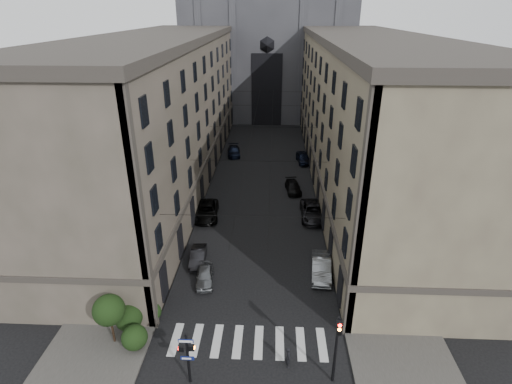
# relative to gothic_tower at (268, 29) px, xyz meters

# --- Properties ---
(sidewalk_left) EXTENTS (7.00, 80.00, 0.15)m
(sidewalk_left) POSITION_rel_gothic_tower_xyz_m (-10.50, -38.96, -17.72)
(sidewalk_left) COLOR #383533
(sidewalk_left) RESTS_ON ground
(sidewalk_right) EXTENTS (7.00, 80.00, 0.15)m
(sidewalk_right) POSITION_rel_gothic_tower_xyz_m (10.50, -38.96, -17.72)
(sidewalk_right) COLOR #383533
(sidewalk_right) RESTS_ON ground
(zebra_crossing) EXTENTS (11.00, 3.20, 0.01)m
(zebra_crossing) POSITION_rel_gothic_tower_xyz_m (0.00, -69.96, -17.79)
(zebra_crossing) COLOR beige
(zebra_crossing) RESTS_ON ground
(building_left) EXTENTS (13.60, 60.60, 18.85)m
(building_left) POSITION_rel_gothic_tower_xyz_m (-13.44, -38.96, -8.45)
(building_left) COLOR #474236
(building_left) RESTS_ON ground
(building_right) EXTENTS (13.60, 60.60, 18.85)m
(building_right) POSITION_rel_gothic_tower_xyz_m (13.44, -38.96, -8.45)
(building_right) COLOR brown
(building_right) RESTS_ON ground
(gothic_tower) EXTENTS (35.00, 23.00, 58.00)m
(gothic_tower) POSITION_rel_gothic_tower_xyz_m (0.00, 0.00, 0.00)
(gothic_tower) COLOR #2D2D33
(gothic_tower) RESTS_ON ground
(pedestrian_signal_left) EXTENTS (1.02, 0.38, 4.00)m
(pedestrian_signal_left) POSITION_rel_gothic_tower_xyz_m (-3.51, -73.46, -15.48)
(pedestrian_signal_left) COLOR black
(pedestrian_signal_left) RESTS_ON ground
(traffic_light_right) EXTENTS (0.34, 0.50, 5.20)m
(traffic_light_right) POSITION_rel_gothic_tower_xyz_m (5.60, -73.04, -14.51)
(traffic_light_right) COLOR black
(traffic_light_right) RESTS_ON ground
(shrub_cluster) EXTENTS (3.90, 4.40, 3.90)m
(shrub_cluster) POSITION_rel_gothic_tower_xyz_m (-8.72, -69.95, -16.00)
(shrub_cluster) COLOR black
(shrub_cluster) RESTS_ON sidewalk_left
(tram_wires) EXTENTS (14.00, 60.00, 0.43)m
(tram_wires) POSITION_rel_gothic_tower_xyz_m (0.00, -39.33, -10.55)
(tram_wires) COLOR black
(tram_wires) RESTS_ON ground
(car_left_near) EXTENTS (1.95, 3.90, 1.28)m
(car_left_near) POSITION_rel_gothic_tower_xyz_m (-4.20, -63.19, -17.16)
(car_left_near) COLOR slate
(car_left_near) RESTS_ON ground
(car_left_midnear) EXTENTS (1.58, 3.94, 1.27)m
(car_left_midnear) POSITION_rel_gothic_tower_xyz_m (-5.30, -60.34, -17.16)
(car_left_midnear) COLOR black
(car_left_midnear) RESTS_ON ground
(car_left_midfar) EXTENTS (3.05, 5.75, 1.54)m
(car_left_midfar) POSITION_rel_gothic_tower_xyz_m (-5.93, -51.32, -17.03)
(car_left_midfar) COLOR black
(car_left_midfar) RESTS_ON ground
(car_left_far) EXTENTS (2.51, 4.98, 1.39)m
(car_left_far) POSITION_rel_gothic_tower_xyz_m (-4.86, -30.08, -17.10)
(car_left_far) COLOR black
(car_left_far) RESTS_ON ground
(car_right_near) EXTENTS (2.06, 4.91, 1.58)m
(car_right_near) POSITION_rel_gothic_tower_xyz_m (5.99, -61.72, -17.01)
(car_right_near) COLOR gray
(car_right_near) RESTS_ON ground
(car_right_midnear) EXTENTS (2.66, 5.75, 1.60)m
(car_right_midnear) POSITION_rel_gothic_tower_xyz_m (6.13, -50.95, -17.00)
(car_right_midnear) COLOR black
(car_right_midnear) RESTS_ON ground
(car_right_midfar) EXTENTS (2.27, 4.55, 1.27)m
(car_right_midfar) POSITION_rel_gothic_tower_xyz_m (4.20, -43.88, -17.16)
(car_right_midfar) COLOR black
(car_right_midfar) RESTS_ON ground
(car_right_far) EXTENTS (2.39, 4.81, 1.58)m
(car_right_far) POSITION_rel_gothic_tower_xyz_m (6.20, -32.94, -17.01)
(car_right_far) COLOR black
(car_right_far) RESTS_ON ground
(pedestrian) EXTENTS (0.43, 0.62, 1.60)m
(pedestrian) POSITION_rel_gothic_tower_xyz_m (2.78, -71.96, -17.00)
(pedestrian) COLOR black
(pedestrian) RESTS_ON ground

